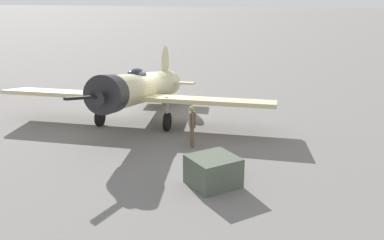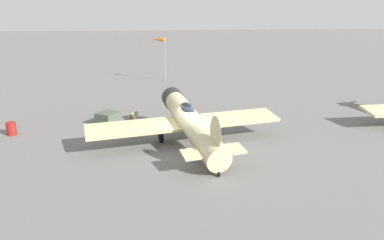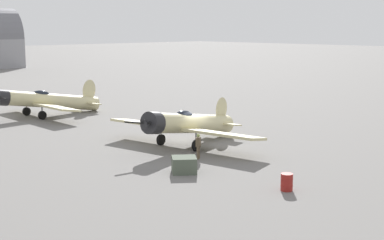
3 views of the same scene
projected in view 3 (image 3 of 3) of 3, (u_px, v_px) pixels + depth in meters
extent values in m
plane|color=slate|center=(192.00, 144.00, 40.90)|extent=(400.00, 400.00, 0.00)
cylinder|color=beige|center=(192.00, 124.00, 40.64)|extent=(2.66, 9.13, 2.68)
cylinder|color=#232326|center=(153.00, 123.00, 37.21)|extent=(1.64, 1.31, 1.62)
cone|color=#232326|center=(146.00, 123.00, 36.69)|extent=(0.71, 0.72, 0.70)
cube|color=black|center=(145.00, 123.00, 36.57)|extent=(1.00, 2.65, 0.47)
ellipsoid|color=black|center=(184.00, 115.00, 39.83)|extent=(1.01, 1.87, 0.92)
cube|color=#C6BC89|center=(183.00, 129.00, 39.84)|extent=(12.74, 3.78, 0.47)
ellipsoid|color=beige|center=(221.00, 109.00, 43.47)|extent=(0.37, 1.75, 2.01)
cube|color=#C6BC89|center=(220.00, 123.00, 43.49)|extent=(3.52, 1.58, 0.26)
cylinder|color=#999BA0|center=(196.00, 137.00, 38.52)|extent=(0.14, 0.14, 1.13)
cylinder|color=black|center=(196.00, 145.00, 38.62)|extent=(0.31, 0.82, 0.80)
cylinder|color=#999BA0|center=(161.00, 132.00, 40.44)|extent=(0.14, 0.14, 1.13)
cylinder|color=black|center=(161.00, 140.00, 40.54)|extent=(0.31, 0.82, 0.80)
cylinder|color=black|center=(225.00, 134.00, 44.22)|extent=(0.14, 0.29, 0.28)
cylinder|color=beige|center=(51.00, 101.00, 53.89)|extent=(1.73, 10.22, 2.85)
cylinder|color=#232326|center=(2.00, 98.00, 50.56)|extent=(1.53, 1.16, 1.60)
ellipsoid|color=black|center=(41.00, 94.00, 53.10)|extent=(0.82, 1.81, 0.92)
cube|color=#C6BC89|center=(40.00, 104.00, 53.12)|extent=(11.75, 2.41, 0.47)
ellipsoid|color=beige|center=(89.00, 90.00, 56.58)|extent=(0.18, 1.80, 2.32)
cube|color=#C6BC89|center=(88.00, 102.00, 56.65)|extent=(3.44, 1.22, 0.26)
cylinder|color=#999BA0|center=(42.00, 110.00, 51.61)|extent=(0.14, 0.14, 1.06)
cylinder|color=black|center=(42.00, 115.00, 51.70)|extent=(0.23, 0.81, 0.80)
cylinder|color=#999BA0|center=(26.00, 106.00, 53.93)|extent=(0.14, 0.14, 1.06)
cylinder|color=black|center=(27.00, 111.00, 54.02)|extent=(0.23, 0.81, 0.80)
cylinder|color=black|center=(95.00, 109.00, 57.31)|extent=(0.11, 0.28, 0.28)
cylinder|color=brown|center=(199.00, 152.00, 36.45)|extent=(0.12, 0.12, 0.84)
cylinder|color=brown|center=(198.00, 153.00, 36.18)|extent=(0.12, 0.12, 0.84)
cube|color=brown|center=(198.00, 142.00, 36.20)|extent=(0.41, 0.51, 0.59)
sphere|color=#8D9B52|center=(198.00, 135.00, 36.13)|extent=(0.22, 0.22, 0.22)
cylinder|color=brown|center=(200.00, 141.00, 36.46)|extent=(0.09, 0.09, 0.56)
cylinder|color=brown|center=(197.00, 142.00, 35.93)|extent=(0.09, 0.09, 0.56)
cube|color=#4C5647|center=(184.00, 165.00, 32.94)|extent=(1.94, 1.95, 0.94)
cylinder|color=maroon|center=(287.00, 182.00, 29.33)|extent=(0.63, 0.63, 0.91)
torus|color=maroon|center=(287.00, 179.00, 29.30)|extent=(0.67, 0.67, 0.04)
torus|color=maroon|center=(287.00, 186.00, 29.36)|extent=(0.67, 0.67, 0.04)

